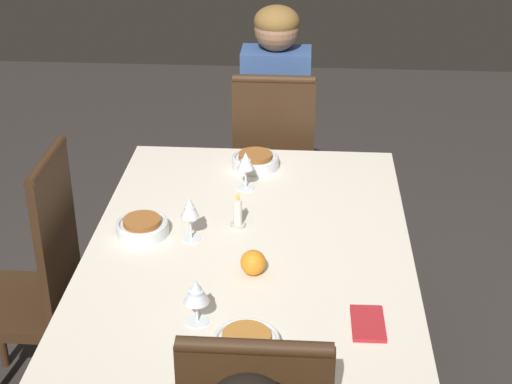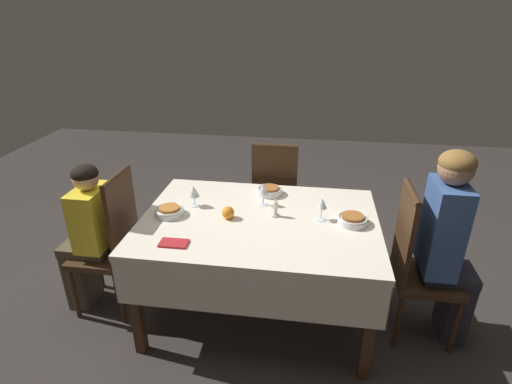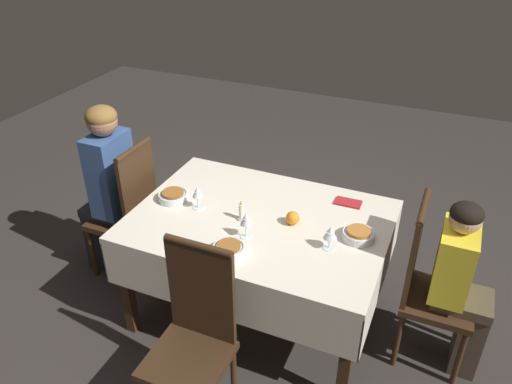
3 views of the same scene
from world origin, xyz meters
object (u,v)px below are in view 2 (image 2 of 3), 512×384
object	(u,v)px
dining_table	(259,231)
candle_centerpiece	(275,210)
chair_north	(275,196)
person_child_yellow	(88,232)
wine_glass_east	(322,204)
bowl_north	(270,191)
orange_fruit	(228,213)
chair_west	(112,241)
bowl_east	(353,219)
chair_east	(416,262)
napkin_red_folded	(174,243)
bowl_west	(170,211)
wine_glass_west	(194,192)
wine_glass_north	(263,189)
person_adult_denim	(448,239)

from	to	relation	value
dining_table	candle_centerpiece	world-z (taller)	candle_centerpiece
chair_north	person_child_yellow	size ratio (longest dim) A/B	0.95
wine_glass_east	bowl_north	bearing A→B (deg)	138.21
bowl_north	orange_fruit	world-z (taller)	orange_fruit
chair_west	bowl_east	bearing A→B (deg)	93.59
chair_east	bowl_east	world-z (taller)	chair_east
chair_east	napkin_red_folded	xyz separation A→B (m)	(-1.39, -0.32, 0.21)
bowl_west	candle_centerpiece	xyz separation A→B (m)	(0.66, 0.08, 0.02)
chair_east	wine_glass_west	bearing A→B (deg)	83.97
bowl_east	napkin_red_folded	distance (m)	1.06
chair_west	napkin_red_folded	distance (m)	0.64
wine_glass_north	candle_centerpiece	world-z (taller)	wine_glass_north
wine_glass_west	orange_fruit	distance (m)	0.29
chair_east	wine_glass_west	distance (m)	1.44
chair_west	person_adult_denim	world-z (taller)	person_adult_denim
bowl_east	wine_glass_east	size ratio (longest dim) A/B	1.26
wine_glass_north	orange_fruit	size ratio (longest dim) A/B	2.01
bowl_east	candle_centerpiece	size ratio (longest dim) A/B	1.46
bowl_east	candle_centerpiece	bearing A→B (deg)	176.69
chair_west	person_adult_denim	distance (m)	2.08
person_adult_denim	orange_fruit	xyz separation A→B (m)	(-1.30, 0.01, 0.07)
bowl_east	wine_glass_west	bearing A→B (deg)	174.76
bowl_north	candle_centerpiece	world-z (taller)	candle_centerpiece
wine_glass_west	candle_centerpiece	distance (m)	0.54
bowl_east	orange_fruit	bearing A→B (deg)	-176.63
bowl_north	candle_centerpiece	xyz separation A→B (m)	(0.07, -0.31, 0.02)
person_child_yellow	bowl_north	world-z (taller)	person_child_yellow
orange_fruit	dining_table	bearing A→B (deg)	7.13
chair_west	orange_fruit	xyz separation A→B (m)	(0.77, 0.05, 0.24)
chair_east	person_child_yellow	bearing A→B (deg)	91.10
person_adult_denim	wine_glass_north	xyz separation A→B (m)	(-1.11, 0.23, 0.14)
bowl_west	bowl_north	xyz separation A→B (m)	(0.59, 0.39, 0.00)
wine_glass_west	chair_north	bearing A→B (deg)	53.59
wine_glass_north	candle_centerpiece	distance (m)	0.19
person_adult_denim	wine_glass_west	distance (m)	1.57
orange_fruit	chair_west	bearing A→B (deg)	-176.19
person_child_yellow	wine_glass_east	distance (m)	1.53
person_adult_denim	orange_fruit	size ratio (longest dim) A/B	15.88
chair_north	chair_west	bearing A→B (deg)	39.95
person_child_yellow	orange_fruit	xyz separation A→B (m)	(0.93, 0.05, 0.19)
wine_glass_east	candle_centerpiece	world-z (taller)	wine_glass_east
bowl_west	bowl_east	bearing A→B (deg)	2.71
chair_east	bowl_north	world-z (taller)	chair_east
napkin_red_folded	person_adult_denim	bearing A→B (deg)	11.85
chair_north	napkin_red_folded	bearing A→B (deg)	67.74
person_adult_denim	wine_glass_east	xyz separation A→B (m)	(-0.73, 0.08, 0.14)
wine_glass_north	orange_fruit	distance (m)	0.30
person_adult_denim	bowl_west	world-z (taller)	person_adult_denim
chair_north	napkin_red_folded	distance (m)	1.22
bowl_east	napkin_red_folded	bearing A→B (deg)	-159.14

